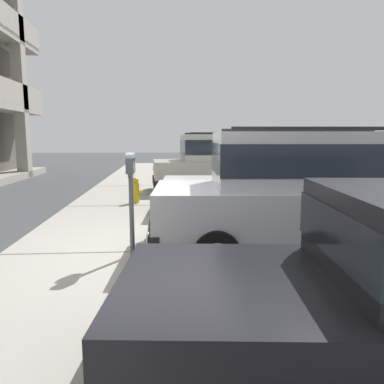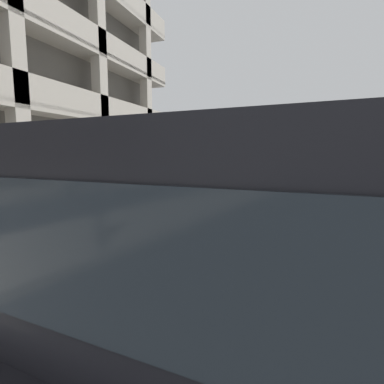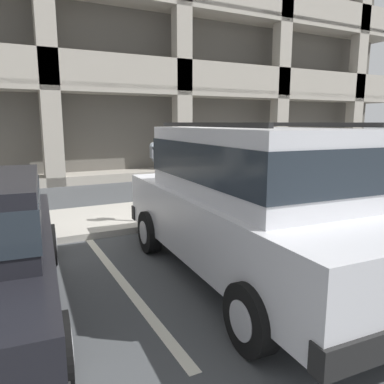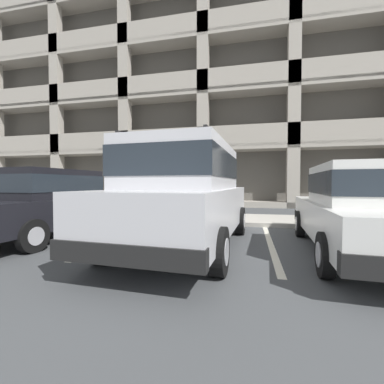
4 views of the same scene
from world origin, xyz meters
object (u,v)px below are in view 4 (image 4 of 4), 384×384
(red_sedan, at_px, (54,201))
(parking_meter_near, at_px, (204,182))
(silver_suv, at_px, (186,191))
(fire_hydrant, at_px, (372,212))
(parking_garage, at_px, (216,77))
(dark_hatchback, at_px, (365,208))
(parking_meter_far, at_px, (28,183))

(red_sedan, height_order, parking_meter_near, parking_meter_near)
(red_sedan, bearing_deg, parking_meter_near, 43.55)
(red_sedan, bearing_deg, silver_suv, 0.77)
(red_sedan, xyz_separation_m, fire_hydrant, (7.71, 2.76, -0.36))
(parking_meter_near, relative_size, fire_hydrant, 2.21)
(silver_suv, distance_m, parking_meter_near, 2.73)
(red_sedan, relative_size, parking_garage, 0.14)
(red_sedan, distance_m, dark_hatchback, 6.35)
(silver_suv, distance_m, parking_garage, 16.15)
(parking_meter_far, relative_size, parking_garage, 0.05)
(silver_suv, distance_m, red_sedan, 3.28)
(dark_hatchback, relative_size, parking_meter_far, 3.02)
(silver_suv, height_order, dark_hatchback, silver_suv)
(parking_meter_far, bearing_deg, fire_hydrant, 1.45)
(silver_suv, height_order, red_sedan, silver_suv)
(parking_meter_near, distance_m, fire_hydrant, 4.67)
(parking_meter_far, bearing_deg, red_sedan, -37.46)
(fire_hydrant, bearing_deg, parking_meter_far, -178.55)
(parking_meter_near, relative_size, parking_meter_far, 1.02)
(dark_hatchback, distance_m, parking_garage, 16.85)
(dark_hatchback, bearing_deg, red_sedan, -179.14)
(silver_suv, bearing_deg, fire_hydrant, 37.36)
(red_sedan, height_order, fire_hydrant, red_sedan)
(silver_suv, xyz_separation_m, parking_garage, (-1.28, 14.00, 7.95))
(parking_garage, relative_size, fire_hydrant, 45.71)
(dark_hatchback, relative_size, parking_garage, 0.14)
(parking_meter_far, bearing_deg, parking_garage, 65.14)
(red_sedan, xyz_separation_m, parking_meter_near, (3.12, 2.46, 0.45))
(red_sedan, bearing_deg, parking_meter_far, 147.84)
(parking_garage, bearing_deg, red_sedan, -98.19)
(parking_meter_near, bearing_deg, parking_garage, 95.79)
(red_sedan, height_order, parking_garage, parking_garage)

